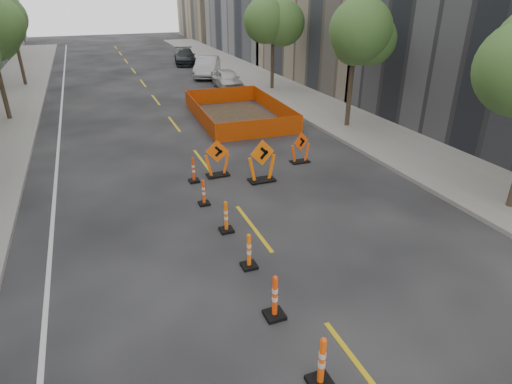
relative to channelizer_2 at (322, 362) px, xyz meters
name	(u,v)px	position (x,y,z in m)	size (l,w,h in m)	color
ground_plane	(315,309)	(0.92, 1.87, -0.57)	(140.00, 140.00, 0.00)	black
sidewalk_right	(356,125)	(9.92, 13.87, -0.49)	(4.00, 90.00, 0.15)	gray
tree_l_d	(11,22)	(-7.48, 31.87, 3.96)	(2.80, 2.80, 5.95)	#382B1E
tree_r_b	(355,38)	(9.32, 13.87, 3.96)	(2.80, 2.80, 5.95)	#382B1E
tree_r_c	(273,23)	(9.32, 23.87, 3.96)	(2.80, 2.80, 5.95)	#382B1E
channelizer_2	(322,362)	(0.00, 0.00, 0.00)	(0.45, 0.45, 1.14)	#FC510A
channelizer_3	(275,297)	(-0.06, 1.99, -0.01)	(0.44, 0.44, 1.11)	#FB400A
channelizer_4	(249,251)	(0.08, 3.97, -0.06)	(0.40, 0.40, 1.02)	#FF640A
channelizer_5	(226,217)	(0.08, 5.96, -0.06)	(0.40, 0.40, 1.02)	#ED5D09
channelizer_6	(204,192)	(-0.07, 7.95, -0.10)	(0.37, 0.37, 0.93)	#E04009
channelizer_7	(193,170)	(0.06, 9.93, -0.07)	(0.39, 0.39, 0.99)	red
chevron_sign_left	(217,158)	(1.08, 10.15, 0.17)	(0.99, 0.59, 1.48)	#EC5609
chevron_sign_center	(262,161)	(2.50, 9.04, 0.27)	(1.12, 0.67, 1.67)	orange
chevron_sign_right	(300,147)	(4.74, 10.27, 0.10)	(0.89, 0.53, 1.34)	#FF4A0A
safety_fence	(238,110)	(4.55, 17.71, -0.09)	(4.51, 7.67, 0.96)	#FF4B0D
parked_car_near	(227,79)	(6.47, 25.55, 0.12)	(1.62, 4.02, 1.37)	silver
parked_car_mid	(207,67)	(6.36, 30.61, 0.24)	(1.70, 4.89, 1.61)	#A6A5AB
parked_car_far	(185,57)	(6.13, 37.77, 0.14)	(1.97, 4.85, 1.41)	black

